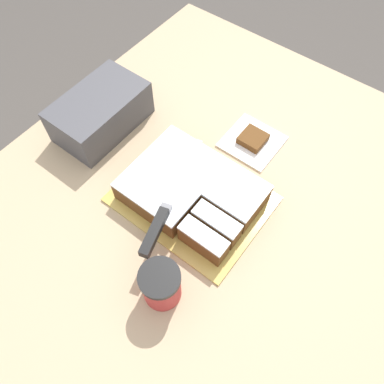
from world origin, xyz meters
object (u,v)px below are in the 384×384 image
object	(u,v)px
cake_board	(192,199)
brownie	(253,139)
knife	(161,218)
storage_box	(101,112)
cake	(191,190)
coffee_cup	(161,285)

from	to	relation	value
cake_board	brownie	xyz separation A→B (m)	(0.24, -0.02, 0.01)
knife	storage_box	world-z (taller)	storage_box
cake	brownie	distance (m)	0.24
cake	cake_board	bearing A→B (deg)	-126.31
coffee_cup	storage_box	distance (m)	0.50
cake_board	storage_box	bearing A→B (deg)	83.06
storage_box	cake_board	bearing A→B (deg)	-96.94
coffee_cup	brownie	size ratio (longest dim) A/B	1.66
cake	storage_box	world-z (taller)	storage_box
storage_box	cake	bearing A→B (deg)	-96.47
cake_board	cake	size ratio (longest dim) A/B	1.16
cake_board	storage_box	world-z (taller)	storage_box
cake	coffee_cup	size ratio (longest dim) A/B	2.81
knife	coffee_cup	distance (m)	0.14
cake	coffee_cup	xyz separation A→B (m)	(-0.22, -0.09, 0.02)
cake_board	storage_box	xyz separation A→B (m)	(0.04, 0.34, 0.05)
cake	storage_box	distance (m)	0.33
knife	brownie	distance (m)	0.36
brownie	storage_box	size ratio (longest dim) A/B	0.26
coffee_cup	knife	bearing A→B (deg)	39.16
brownie	cake	bearing A→B (deg)	173.80
cake_board	brownie	bearing A→B (deg)	-5.05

